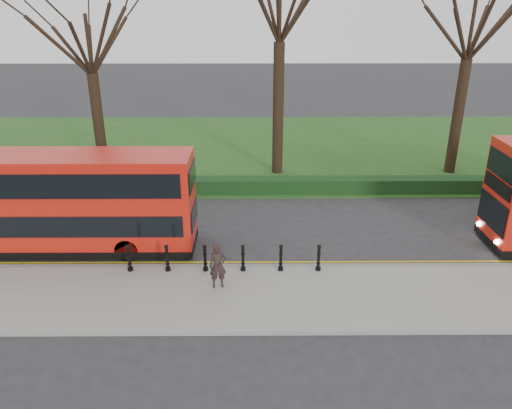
{
  "coord_description": "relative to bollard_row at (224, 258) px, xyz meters",
  "views": [
    {
      "loc": [
        0.6,
        -17.37,
        9.53
      ],
      "look_at": [
        0.71,
        0.5,
        2.0
      ],
      "focal_mm": 35.0,
      "sensor_mm": 36.0,
      "label": 1
    }
  ],
  "objects": [
    {
      "name": "pavement",
      "position": [
        0.47,
        -1.65,
        -0.57
      ],
      "size": [
        60.0,
        4.0,
        0.15
      ],
      "primitive_type": "cube",
      "color": "gray",
      "rests_on": "ground"
    },
    {
      "name": "yellow_line_outer",
      "position": [
        0.47,
        0.65,
        -0.64
      ],
      "size": [
        60.0,
        0.1,
        0.01
      ],
      "primitive_type": "cube",
      "color": "yellow",
      "rests_on": "ground"
    },
    {
      "name": "hedge",
      "position": [
        0.47,
        8.15,
        -0.25
      ],
      "size": [
        60.0,
        0.9,
        0.8
      ],
      "primitive_type": "cube",
      "color": "black",
      "rests_on": "ground"
    },
    {
      "name": "pedestrian",
      "position": [
        -0.14,
        -1.11,
        0.32
      ],
      "size": [
        0.65,
        0.49,
        1.63
      ],
      "primitive_type": "imported",
      "rotation": [
        0.0,
        0.0,
        0.18
      ],
      "color": "black",
      "rests_on": "pavement"
    },
    {
      "name": "ground",
      "position": [
        0.47,
        1.35,
        -0.65
      ],
      "size": [
        120.0,
        120.0,
        0.0
      ],
      "primitive_type": "plane",
      "color": "#28282B",
      "rests_on": "ground"
    },
    {
      "name": "bus_lead",
      "position": [
        -6.26,
        2.04,
        1.35
      ],
      "size": [
        9.98,
        2.29,
        3.97
      ],
      "color": "red",
      "rests_on": "ground"
    },
    {
      "name": "tree_left",
      "position": [
        -7.53,
        11.35,
        6.83
      ],
      "size": [
        6.59,
        6.59,
        10.3
      ],
      "color": "black",
      "rests_on": "ground"
    },
    {
      "name": "grass_verge",
      "position": [
        0.47,
        16.35,
        -0.62
      ],
      "size": [
        60.0,
        18.0,
        0.06
      ],
      "primitive_type": "cube",
      "color": "#214A18",
      "rests_on": "ground"
    },
    {
      "name": "bollard_row",
      "position": [
        0.0,
        0.0,
        0.0
      ],
      "size": [
        7.07,
        0.15,
        1.0
      ],
      "color": "black",
      "rests_on": "pavement"
    },
    {
      "name": "kerb",
      "position": [
        0.47,
        0.35,
        -0.57
      ],
      "size": [
        60.0,
        0.25,
        0.16
      ],
      "primitive_type": "cube",
      "color": "slate",
      "rests_on": "ground"
    },
    {
      "name": "tree_right",
      "position": [
        12.47,
        11.35,
        7.77
      ],
      "size": [
        7.41,
        7.41,
        11.58
      ],
      "color": "black",
      "rests_on": "ground"
    },
    {
      "name": "yellow_line_inner",
      "position": [
        0.47,
        0.85,
        -0.64
      ],
      "size": [
        60.0,
        0.1,
        0.01
      ],
      "primitive_type": "cube",
      "color": "yellow",
      "rests_on": "ground"
    }
  ]
}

